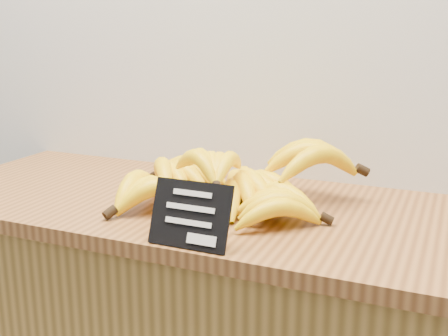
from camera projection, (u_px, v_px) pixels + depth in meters
counter_top at (233, 211)px, 1.18m from camera, size 1.41×0.54×0.03m
chalkboard_sign at (190, 215)px, 0.95m from camera, size 0.14×0.05×0.11m
banana_pile at (235, 182)px, 1.17m from camera, size 0.53×0.38×0.13m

